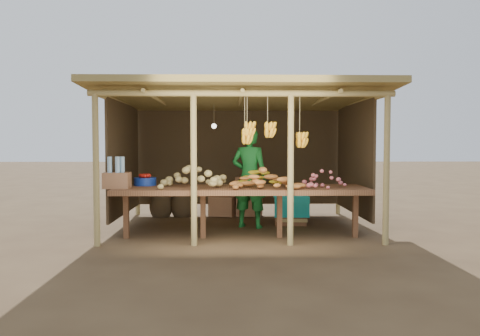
{
  "coord_description": "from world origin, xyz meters",
  "views": [
    {
      "loc": [
        -0.18,
        -8.23,
        1.48
      ],
      "look_at": [
        0.0,
        0.0,
        1.05
      ],
      "focal_mm": 35.0,
      "sensor_mm": 36.0,
      "label": 1
    }
  ],
  "objects": [
    {
      "name": "tarp_crate",
      "position": [
        0.93,
        0.29,
        0.31
      ],
      "size": [
        0.66,
        0.58,
        0.74
      ],
      "color": "brown",
      "rests_on": "ground"
    },
    {
      "name": "banana_pile",
      "position": [
        0.31,
        -0.74,
        0.97
      ],
      "size": [
        0.69,
        0.47,
        0.35
      ],
      "primitive_type": null,
      "rotation": [
        0.0,
        0.0,
        0.15
      ],
      "color": "yellow",
      "rests_on": "counter"
    },
    {
      "name": "onion_heap",
      "position": [
        1.25,
        -1.15,
        0.98
      ],
      "size": [
        0.83,
        0.66,
        0.35
      ],
      "primitive_type": null,
      "rotation": [
        0.0,
        0.0,
        0.35
      ],
      "color": "#CC636B",
      "rests_on": "counter"
    },
    {
      "name": "carton_stack",
      "position": [
        0.04,
        1.2,
        0.35
      ],
      "size": [
        1.11,
        0.5,
        0.79
      ],
      "color": "#966443",
      "rests_on": "ground"
    },
    {
      "name": "bottle_box",
      "position": [
        -1.9,
        -1.1,
        0.99
      ],
      "size": [
        0.39,
        0.31,
        0.48
      ],
      "color": "#966443",
      "rests_on": "counter"
    },
    {
      "name": "vendor",
      "position": [
        0.17,
        -0.05,
        0.89
      ],
      "size": [
        0.76,
        0.63,
        1.78
      ],
      "primitive_type": "imported",
      "rotation": [
        0.0,
        0.0,
        2.78
      ],
      "color": "#186F29",
      "rests_on": "ground"
    },
    {
      "name": "stall_structure",
      "position": [
        0.03,
        0.09,
        1.92
      ],
      "size": [
        4.7,
        3.5,
        2.43
      ],
      "color": "tan",
      "rests_on": "ground"
    },
    {
      "name": "sweet_potato_heap",
      "position": [
        0.37,
        -1.16,
        0.98
      ],
      "size": [
        1.18,
        0.96,
        0.36
      ],
      "primitive_type": null,
      "rotation": [
        0.0,
        0.0,
        -0.39
      ],
      "color": "#B26A2D",
      "rests_on": "counter"
    },
    {
      "name": "burlap_sacks",
      "position": [
        -1.36,
        1.2,
        0.28
      ],
      "size": [
        0.9,
        0.47,
        0.64
      ],
      "color": "#44331F",
      "rests_on": "ground"
    },
    {
      "name": "potato_heap",
      "position": [
        -0.69,
        -1.0,
        0.99
      ],
      "size": [
        1.18,
        0.78,
        0.37
      ],
      "primitive_type": null,
      "rotation": [
        0.0,
        0.0,
        -0.1
      ],
      "color": "tan",
      "rests_on": "counter"
    },
    {
      "name": "ground",
      "position": [
        0.0,
        0.0,
        0.0
      ],
      "size": [
        60.0,
        60.0,
        0.0
      ],
      "primitive_type": "plane",
      "color": "brown",
      "rests_on": "ground"
    },
    {
      "name": "counter",
      "position": [
        0.0,
        -0.95,
        0.74
      ],
      "size": [
        3.9,
        1.05,
        0.8
      ],
      "color": "brown",
      "rests_on": "ground"
    },
    {
      "name": "tomato_basin",
      "position": [
        -1.56,
        -0.61,
        0.88
      ],
      "size": [
        0.36,
        0.36,
        0.19
      ],
      "rotation": [
        0.0,
        0.0,
        0.11
      ],
      "color": "navy",
      "rests_on": "counter"
    }
  ]
}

